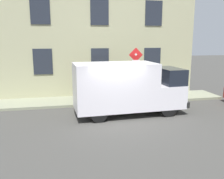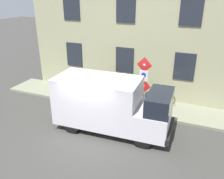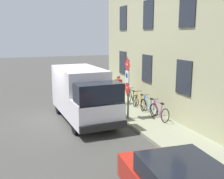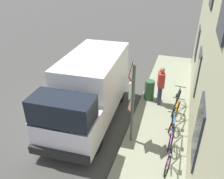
% 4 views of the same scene
% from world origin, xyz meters
% --- Properties ---
extents(ground_plane, '(80.00, 80.00, 0.00)m').
position_xyz_m(ground_plane, '(0.00, 0.00, 0.00)').
color(ground_plane, '#3E3D3A').
extents(sidewalk_slab, '(2.14, 14.36, 0.14)m').
position_xyz_m(sidewalk_slab, '(3.57, 0.00, 0.07)').
color(sidewalk_slab, gray).
rests_on(sidewalk_slab, ground_plane).
extents(building_facade, '(0.75, 12.36, 7.18)m').
position_xyz_m(building_facade, '(4.99, 0.00, 3.59)').
color(building_facade, tan).
rests_on(building_facade, ground_plane).
extents(sign_post_stacked, '(0.17, 0.56, 2.87)m').
position_xyz_m(sign_post_stacked, '(2.70, -1.69, 1.97)').
color(sign_post_stacked, '#474C47').
rests_on(sign_post_stacked, sidewalk_slab).
extents(delivery_van, '(2.23, 5.41, 2.50)m').
position_xyz_m(delivery_van, '(0.80, -0.68, 1.33)').
color(delivery_van, silver).
rests_on(delivery_van, ground_plane).
extents(bicycle_purple, '(0.46, 1.71, 0.89)m').
position_xyz_m(bicycle_purple, '(4.10, -2.33, 0.51)').
color(bicycle_purple, black).
rests_on(bicycle_purple, sidewalk_slab).
extents(bicycle_blue, '(0.46, 1.71, 0.89)m').
position_xyz_m(bicycle_blue, '(4.10, -1.30, 0.51)').
color(bicycle_blue, black).
rests_on(bicycle_blue, sidewalk_slab).
extents(bicycle_orange, '(0.48, 1.71, 0.89)m').
position_xyz_m(bicycle_orange, '(4.10, -0.28, 0.51)').
color(bicycle_orange, black).
rests_on(bicycle_orange, sidewalk_slab).
extents(bicycle_black, '(0.46, 1.71, 0.89)m').
position_xyz_m(bicycle_black, '(4.10, 0.75, 0.51)').
color(bicycle_black, black).
rests_on(bicycle_black, sidewalk_slab).
extents(pedestrian, '(0.34, 0.45, 1.72)m').
position_xyz_m(pedestrian, '(3.34, 1.02, 1.07)').
color(pedestrian, '#262B47').
rests_on(pedestrian, sidewalk_slab).
extents(litter_bin, '(0.44, 0.44, 0.90)m').
position_xyz_m(litter_bin, '(2.85, 1.29, 0.59)').
color(litter_bin, '#2D5133').
rests_on(litter_bin, sidewalk_slab).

